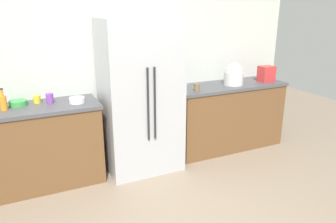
% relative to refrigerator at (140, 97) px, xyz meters
% --- Properties ---
extents(kitchen_back_panel, '(5.14, 0.10, 3.01)m').
position_rel_refrigerator_xyz_m(kitchen_back_panel, '(-0.20, 0.41, 0.60)').
color(kitchen_back_panel, silver).
rests_on(kitchen_back_panel, ground_plane).
extents(counter_left, '(1.58, 0.59, 0.92)m').
position_rel_refrigerator_xyz_m(counter_left, '(-1.30, 0.07, -0.45)').
color(counter_left, brown).
rests_on(counter_left, ground_plane).
extents(counter_right, '(1.61, 0.59, 0.92)m').
position_rel_refrigerator_xyz_m(counter_right, '(1.31, 0.07, -0.45)').
color(counter_right, brown).
rests_on(counter_right, ground_plane).
extents(refrigerator, '(0.88, 0.70, 1.82)m').
position_rel_refrigerator_xyz_m(refrigerator, '(0.00, 0.00, 0.00)').
color(refrigerator, '#B2B5BA').
rests_on(refrigerator, ground_plane).
extents(toaster, '(0.20, 0.16, 0.22)m').
position_rel_refrigerator_xyz_m(toaster, '(1.90, -0.01, 0.12)').
color(toaster, red).
rests_on(toaster, counter_right).
extents(rice_cooker, '(0.26, 0.26, 0.30)m').
position_rel_refrigerator_xyz_m(rice_cooker, '(1.35, 0.01, 0.15)').
color(rice_cooker, silver).
rests_on(rice_cooker, counter_right).
extents(bottle_a, '(0.07, 0.07, 0.23)m').
position_rel_refrigerator_xyz_m(bottle_a, '(-1.45, 0.05, 0.10)').
color(bottle_a, orange).
rests_on(bottle_a, counter_left).
extents(cup_a, '(0.08, 0.08, 0.11)m').
position_rel_refrigerator_xyz_m(cup_a, '(-1.01, 0.12, 0.07)').
color(cup_a, purple).
rests_on(cup_a, counter_left).
extents(cup_b, '(0.08, 0.08, 0.08)m').
position_rel_refrigerator_xyz_m(cup_b, '(-1.13, 0.19, 0.05)').
color(cup_b, yellow).
rests_on(cup_b, counter_left).
extents(cup_c, '(0.07, 0.07, 0.09)m').
position_rel_refrigerator_xyz_m(cup_c, '(0.72, -0.08, 0.06)').
color(cup_c, brown).
rests_on(cup_c, counter_right).
extents(bowl_a, '(0.17, 0.17, 0.06)m').
position_rel_refrigerator_xyz_m(bowl_a, '(-0.73, 0.01, 0.04)').
color(bowl_a, white).
rests_on(bowl_a, counter_left).
extents(bowl_c, '(0.18, 0.18, 0.06)m').
position_rel_refrigerator_xyz_m(bowl_c, '(-1.32, 0.16, 0.04)').
color(bowl_c, green).
rests_on(bowl_c, counter_left).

